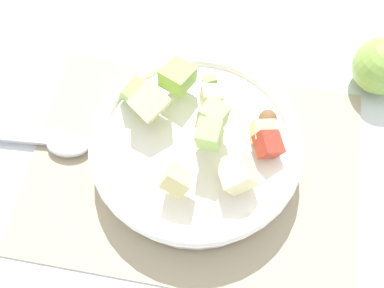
% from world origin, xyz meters
% --- Properties ---
extents(ground_plane, '(2.40, 2.40, 0.00)m').
position_xyz_m(ground_plane, '(0.00, 0.00, 0.00)').
color(ground_plane, silver).
extents(placemat, '(0.42, 0.30, 0.01)m').
position_xyz_m(placemat, '(0.00, 0.00, 0.00)').
color(placemat, tan).
rests_on(placemat, ground_plane).
extents(salad_bowl, '(0.26, 0.26, 0.11)m').
position_xyz_m(salad_bowl, '(0.00, -0.01, 0.04)').
color(salad_bowl, white).
rests_on(salad_bowl, placemat).
extents(serving_spoon, '(0.22, 0.04, 0.01)m').
position_xyz_m(serving_spoon, '(0.21, 0.00, 0.01)').
color(serving_spoon, '#B7B7BC').
rests_on(serving_spoon, placemat).
extents(whole_apple, '(0.08, 0.08, 0.09)m').
position_xyz_m(whole_apple, '(-0.23, -0.18, 0.04)').
color(whole_apple, '#8CB74C').
rests_on(whole_apple, ground_plane).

